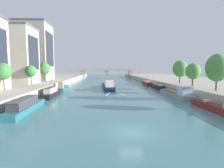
{
  "coord_description": "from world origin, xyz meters",
  "views": [
    {
      "loc": [
        -3.16,
        -18.06,
        7.04
      ],
      "look_at": [
        0.0,
        37.86,
        1.94
      ],
      "focal_mm": 27.06,
      "sensor_mm": 36.0,
      "label": 1
    }
  ],
  "objects_px": {
    "moored_boat_left_midway": "(26,106)",
    "moored_boat_right_second": "(177,93)",
    "moored_boat_right_end": "(147,82)",
    "tree_right_distant": "(180,69)",
    "moored_boat_right_downstream": "(157,87)",
    "moored_boat_left_lone": "(63,88)",
    "tree_left_far": "(45,68)",
    "bridge_far": "(107,72)",
    "moored_boat_right_far": "(214,107)",
    "tree_left_past_mid": "(31,71)",
    "moored_boat_left_far": "(52,93)",
    "tree_right_past_mid": "(217,68)",
    "barge_midriver": "(108,86)",
    "tree_left_end_of_row": "(3,71)",
    "tree_right_nearest": "(193,71)"
  },
  "relations": [
    {
      "from": "moored_boat_right_end",
      "to": "tree_right_nearest",
      "type": "height_order",
      "value": "tree_right_nearest"
    },
    {
      "from": "tree_right_distant",
      "to": "moored_boat_right_downstream",
      "type": "bearing_deg",
      "value": 141.96
    },
    {
      "from": "moored_boat_right_far",
      "to": "moored_boat_right_downstream",
      "type": "relative_size",
      "value": 1.05
    },
    {
      "from": "tree_left_past_mid",
      "to": "tree_right_nearest",
      "type": "height_order",
      "value": "tree_right_nearest"
    },
    {
      "from": "moored_boat_right_downstream",
      "to": "tree_left_end_of_row",
      "type": "bearing_deg",
      "value": -152.94
    },
    {
      "from": "moored_boat_right_far",
      "to": "moored_boat_right_second",
      "type": "xyz_separation_m",
      "value": [
        -0.01,
        14.37,
        0.29
      ]
    },
    {
      "from": "moored_boat_right_downstream",
      "to": "moored_boat_right_end",
      "type": "relative_size",
      "value": 0.96
    },
    {
      "from": "moored_boat_left_far",
      "to": "tree_right_past_mid",
      "type": "bearing_deg",
      "value": -12.09
    },
    {
      "from": "moored_boat_right_far",
      "to": "tree_right_distant",
      "type": "relative_size",
      "value": 1.52
    },
    {
      "from": "moored_boat_right_far",
      "to": "moored_boat_right_end",
      "type": "xyz_separation_m",
      "value": [
        0.47,
        45.13,
        0.48
      ]
    },
    {
      "from": "moored_boat_right_far",
      "to": "tree_right_distant",
      "type": "height_order",
      "value": "tree_right_distant"
    },
    {
      "from": "moored_boat_left_midway",
      "to": "tree_left_far",
      "type": "bearing_deg",
      "value": 103.54
    },
    {
      "from": "moored_boat_left_far",
      "to": "tree_right_past_mid",
      "type": "height_order",
      "value": "tree_right_past_mid"
    },
    {
      "from": "moored_boat_left_far",
      "to": "moored_boat_right_downstream",
      "type": "height_order",
      "value": "moored_boat_left_far"
    },
    {
      "from": "moored_boat_left_far",
      "to": "moored_boat_right_downstream",
      "type": "xyz_separation_m",
      "value": [
        32.11,
        15.72,
        -0.38
      ]
    },
    {
      "from": "moored_boat_right_end",
      "to": "tree_left_past_mid",
      "type": "height_order",
      "value": "tree_left_past_mid"
    },
    {
      "from": "moored_boat_right_downstream",
      "to": "tree_left_end_of_row",
      "type": "xyz_separation_m",
      "value": [
        -40.61,
        -20.75,
        5.81
      ]
    },
    {
      "from": "barge_midriver",
      "to": "tree_left_far",
      "type": "relative_size",
      "value": 2.61
    },
    {
      "from": "moored_boat_right_second",
      "to": "tree_right_nearest",
      "type": "height_order",
      "value": "tree_right_nearest"
    },
    {
      "from": "tree_left_past_mid",
      "to": "moored_boat_right_downstream",
      "type": "bearing_deg",
      "value": 9.68
    },
    {
      "from": "moored_boat_right_second",
      "to": "moored_boat_right_downstream",
      "type": "height_order",
      "value": "moored_boat_right_second"
    },
    {
      "from": "tree_right_past_mid",
      "to": "tree_right_distant",
      "type": "bearing_deg",
      "value": 87.13
    },
    {
      "from": "moored_boat_right_far",
      "to": "tree_left_end_of_row",
      "type": "distance_m",
      "value": 41.66
    },
    {
      "from": "moored_boat_left_far",
      "to": "moored_boat_right_second",
      "type": "relative_size",
      "value": 0.71
    },
    {
      "from": "moored_boat_right_end",
      "to": "moored_boat_right_second",
      "type": "bearing_deg",
      "value": -90.88
    },
    {
      "from": "moored_boat_right_end",
      "to": "tree_right_distant",
      "type": "bearing_deg",
      "value": -71.17
    },
    {
      "from": "tree_left_past_mid",
      "to": "tree_left_far",
      "type": "distance_m",
      "value": 11.74
    },
    {
      "from": "barge_midriver",
      "to": "moored_boat_right_end",
      "type": "relative_size",
      "value": 1.65
    },
    {
      "from": "tree_left_end_of_row",
      "to": "moored_boat_right_downstream",
      "type": "bearing_deg",
      "value": 27.06
    },
    {
      "from": "moored_boat_right_end",
      "to": "moored_boat_left_midway",
      "type": "bearing_deg",
      "value": -125.99
    },
    {
      "from": "bridge_far",
      "to": "moored_boat_right_far",
      "type": "bearing_deg",
      "value": -81.38
    },
    {
      "from": "tree_left_end_of_row",
      "to": "tree_right_distant",
      "type": "height_order",
      "value": "tree_right_distant"
    },
    {
      "from": "moored_boat_left_midway",
      "to": "tree_right_nearest",
      "type": "xyz_separation_m",
      "value": [
        37.24,
        16.49,
        5.37
      ]
    },
    {
      "from": "moored_boat_left_far",
      "to": "moored_boat_right_far",
      "type": "relative_size",
      "value": 0.96
    },
    {
      "from": "barge_midriver",
      "to": "moored_boat_left_midway",
      "type": "height_order",
      "value": "barge_midriver"
    },
    {
      "from": "barge_midriver",
      "to": "tree_left_end_of_row",
      "type": "distance_m",
      "value": 32.16
    },
    {
      "from": "tree_left_far",
      "to": "tree_right_distant",
      "type": "height_order",
      "value": "tree_right_distant"
    },
    {
      "from": "moored_boat_right_downstream",
      "to": "tree_right_distant",
      "type": "xyz_separation_m",
      "value": [
        5.83,
        -4.56,
        6.34
      ]
    },
    {
      "from": "moored_boat_left_midway",
      "to": "moored_boat_right_second",
      "type": "distance_m",
      "value": 33.81
    },
    {
      "from": "moored_boat_left_midway",
      "to": "moored_boat_right_far",
      "type": "bearing_deg",
      "value": -2.66
    },
    {
      "from": "moored_boat_left_lone",
      "to": "tree_right_past_mid",
      "type": "height_order",
      "value": "tree_right_past_mid"
    },
    {
      "from": "moored_boat_left_midway",
      "to": "moored_boat_left_lone",
      "type": "distance_m",
      "value": 26.86
    },
    {
      "from": "moored_boat_left_midway",
      "to": "tree_left_far",
      "type": "height_order",
      "value": "tree_left_far"
    },
    {
      "from": "moored_boat_left_lone",
      "to": "moored_boat_right_far",
      "type": "height_order",
      "value": "moored_boat_left_lone"
    },
    {
      "from": "barge_midriver",
      "to": "moored_boat_left_far",
      "type": "relative_size",
      "value": 1.71
    },
    {
      "from": "moored_boat_left_lone",
      "to": "tree_left_past_mid",
      "type": "relative_size",
      "value": 1.76
    },
    {
      "from": "moored_boat_right_second",
      "to": "moored_boat_right_downstream",
      "type": "distance_m",
      "value": 17.22
    },
    {
      "from": "barge_midriver",
      "to": "bridge_far",
      "type": "distance_m",
      "value": 69.32
    },
    {
      "from": "moored_boat_right_far",
      "to": "tree_right_nearest",
      "type": "bearing_deg",
      "value": 71.55
    },
    {
      "from": "moored_boat_left_midway",
      "to": "tree_left_past_mid",
      "type": "bearing_deg",
      "value": 110.13
    }
  ]
}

